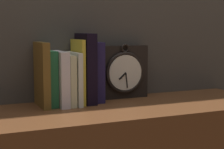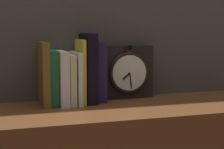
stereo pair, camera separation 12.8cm
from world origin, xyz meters
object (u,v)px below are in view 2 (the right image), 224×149
object	(u,v)px
book_slot3_cream	(70,79)
book_slot1_green	(52,77)
clock	(127,72)
book_slot0_brown	(44,74)
book_slot4_white	(76,78)
book_slot5_yellow	(81,71)
book_slot2_white	(62,78)
book_slot7_navy	(98,72)
book_slot6_black	(88,68)

from	to	relation	value
book_slot3_cream	book_slot1_green	bearing A→B (deg)	171.26
clock	book_slot0_brown	bearing A→B (deg)	-172.33
book_slot4_white	book_slot5_yellow	distance (m)	0.03
book_slot0_brown	book_slot2_white	distance (m)	0.06
book_slot0_brown	book_slot5_yellow	bearing A→B (deg)	3.31
book_slot1_green	book_slot2_white	size ratio (longest dim) A/B	1.01
book_slot4_white	book_slot5_yellow	xyz separation A→B (m)	(0.02, 0.01, 0.02)
book_slot0_brown	book_slot3_cream	size ratio (longest dim) A/B	1.25
book_slot1_green	book_slot7_navy	size ratio (longest dim) A/B	0.88
book_slot4_white	book_slot6_black	bearing A→B (deg)	9.83
book_slot3_cream	book_slot0_brown	bearing A→B (deg)	179.69
book_slot4_white	book_slot2_white	bearing A→B (deg)	-178.36
clock	book_slot6_black	xyz separation A→B (m)	(-0.16, -0.04, 0.02)
book_slot5_yellow	book_slot2_white	bearing A→B (deg)	-170.99
book_slot2_white	book_slot7_navy	size ratio (longest dim) A/B	0.87
clock	book_slot2_white	world-z (taller)	clock
book_slot5_yellow	clock	bearing A→B (deg)	10.66
book_slot2_white	book_slot5_yellow	distance (m)	0.08
book_slot3_cream	book_slot7_navy	xyz separation A→B (m)	(0.11, 0.02, 0.02)
book_slot6_black	book_slot7_navy	size ratio (longest dim) A/B	1.14
book_slot5_yellow	book_slot7_navy	size ratio (longest dim) A/B	1.05
book_slot4_white	book_slot7_navy	bearing A→B (deg)	13.23
book_slot1_green	book_slot6_black	xyz separation A→B (m)	(0.14, -0.00, 0.03)
book_slot0_brown	book_slot5_yellow	xyz separation A→B (m)	(0.13, 0.01, 0.00)
book_slot2_white	book_slot4_white	size ratio (longest dim) A/B	1.03
book_slot5_yellow	book_slot7_navy	distance (m)	0.07
book_slot5_yellow	book_slot6_black	distance (m)	0.03
book_slot3_cream	book_slot7_navy	size ratio (longest dim) A/B	0.81
book_slot0_brown	book_slot4_white	world-z (taller)	book_slot0_brown
book_slot7_navy	book_slot4_white	bearing A→B (deg)	-166.77
book_slot5_yellow	book_slot6_black	xyz separation A→B (m)	(0.03, -0.00, 0.01)
clock	book_slot3_cream	size ratio (longest dim) A/B	1.20
book_slot2_white	book_slot3_cream	distance (m)	0.03
book_slot7_navy	book_slot6_black	bearing A→B (deg)	-162.96
book_slot1_green	book_slot2_white	bearing A→B (deg)	-21.08
book_slot4_white	clock	bearing A→B (deg)	12.32
book_slot4_white	book_slot3_cream	bearing A→B (deg)	175.96
book_slot5_yellow	book_slot6_black	size ratio (longest dim) A/B	0.92
book_slot2_white	book_slot4_white	distance (m)	0.05
book_slot1_green	book_slot3_cream	world-z (taller)	book_slot1_green
book_slot1_green	book_slot4_white	distance (m)	0.09
clock	book_slot1_green	xyz separation A→B (m)	(-0.30, -0.03, -0.01)
book_slot1_green	book_slot7_navy	distance (m)	0.18
book_slot5_yellow	book_slot0_brown	bearing A→B (deg)	-176.69
book_slot3_cream	clock	bearing A→B (deg)	10.72
book_slot6_black	book_slot2_white	bearing A→B (deg)	-174.47
book_slot2_white	book_slot7_navy	xyz separation A→B (m)	(0.14, 0.02, 0.01)
book_slot3_cream	book_slot2_white	bearing A→B (deg)	-173.85
clock	book_slot0_brown	size ratio (longest dim) A/B	0.95
book_slot2_white	book_slot3_cream	world-z (taller)	book_slot2_white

